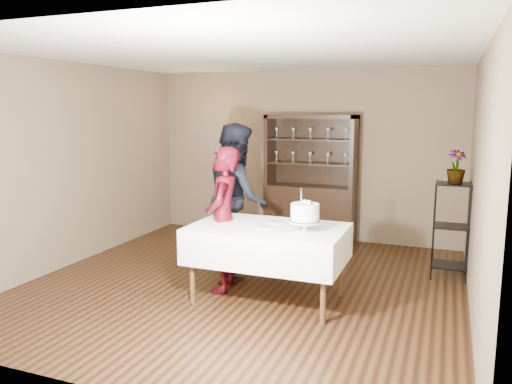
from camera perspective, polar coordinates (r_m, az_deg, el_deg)
floor at (r=6.09m, az=-1.36°, el=-10.52°), size 5.00×5.00×0.00m
ceiling at (r=5.76m, az=-1.47°, el=15.62°), size 5.00×5.00×0.00m
back_wall at (r=8.12m, az=5.41°, el=4.22°), size 5.00×0.02×2.70m
wall_left at (r=7.11m, az=-20.36°, el=2.95°), size 0.02×5.00×2.70m
wall_right at (r=5.34m, az=24.17°, el=0.78°), size 0.02×5.00×2.70m
china_hutch at (r=7.93m, az=6.23°, el=-0.92°), size 1.40×0.48×2.00m
plant_etagere at (r=6.64m, az=21.40°, el=-3.65°), size 0.42×0.42×1.20m
cake_table at (r=5.44m, az=1.36°, el=-5.94°), size 1.66×1.02×0.83m
woman at (r=5.73m, az=-3.77°, el=-3.14°), size 0.54×0.69×1.67m
man at (r=6.47m, az=-2.12°, el=-0.58°), size 1.07×1.16×1.91m
cake at (r=5.17m, az=5.60°, el=-2.51°), size 0.33×0.33×0.45m
plate_near at (r=5.34m, az=0.95°, el=-4.00°), size 0.26×0.26×0.01m
plate_far at (r=5.57m, az=2.23°, el=-3.44°), size 0.24×0.24×0.01m
potted_plant at (r=6.54m, az=21.92°, el=2.71°), size 0.30×0.30×0.41m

